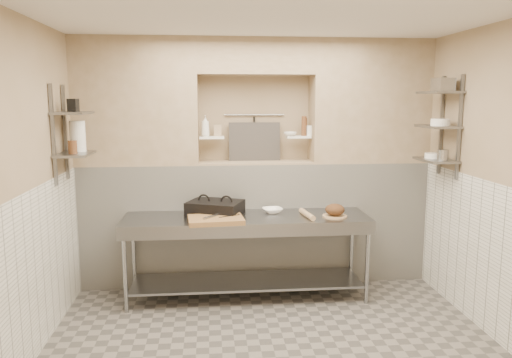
{
  "coord_description": "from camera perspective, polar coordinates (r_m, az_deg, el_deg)",
  "views": [
    {
      "loc": [
        -0.53,
        -3.95,
        2.13
      ],
      "look_at": [
        -0.07,
        0.9,
        1.35
      ],
      "focal_mm": 35.0,
      "sensor_mm": 36.0,
      "label": 1
    }
  ],
  "objects": [
    {
      "name": "shelf_rail_left_b",
      "position": [
        5.03,
        -22.16,
        4.66
      ],
      "size": [
        0.03,
        0.03,
        0.95
      ],
      "primitive_type": "cube",
      "color": "slate",
      "rests_on": "wall_left"
    },
    {
      "name": "jar_alcove",
      "position": [
        5.76,
        -4.42,
        5.56
      ],
      "size": [
        0.09,
        0.09,
        0.13
      ],
      "primitive_type": "cube",
      "color": "tan",
      "rests_on": "alcove_shelf_left"
    },
    {
      "name": "wall_left",
      "position": [
        4.3,
        -26.02,
        -1.63
      ],
      "size": [
        0.1,
        3.9,
        2.8
      ],
      "primitive_type": "cube",
      "color": "tan",
      "rests_on": "ground"
    },
    {
      "name": "condiment_c",
      "position": [
        5.81,
        6.15,
        5.51
      ],
      "size": [
        0.07,
        0.07,
        0.12
      ],
      "primitive_type": "cylinder",
      "color": "white",
      "rests_on": "alcove_shelf_right"
    },
    {
      "name": "floor",
      "position": [
        4.55,
        2.09,
        -19.58
      ],
      "size": [
        4.0,
        3.9,
        0.1
      ],
      "primitive_type": "cube",
      "color": "slate",
      "rests_on": "ground"
    },
    {
      "name": "backwall_lower",
      "position": [
        5.9,
        -0.07,
        -4.92
      ],
      "size": [
        4.0,
        0.4,
        1.4
      ],
      "primitive_type": "cube",
      "color": "white",
      "rests_on": "floor"
    },
    {
      "name": "bread_loaf",
      "position": [
        5.35,
        9.01,
        -3.48
      ],
      "size": [
        0.21,
        0.21,
        0.12
      ],
      "primitive_type": "ellipsoid",
      "color": "#4C2D19",
      "rests_on": "bread_board"
    },
    {
      "name": "condiment_a",
      "position": [
        5.83,
        5.59,
        5.95
      ],
      "size": [
        0.06,
        0.06,
        0.2
      ],
      "primitive_type": "cylinder",
      "color": "brown",
      "rests_on": "alcove_shelf_right"
    },
    {
      "name": "mixing_bowl",
      "position": [
        5.47,
        1.9,
        -3.61
      ],
      "size": [
        0.25,
        0.25,
        0.05
      ],
      "primitive_type": "imported",
      "rotation": [
        0.0,
        0.0,
        0.19
      ],
      "color": "white",
      "rests_on": "prep_table"
    },
    {
      "name": "wainscot_right",
      "position": [
        4.9,
        26.2,
        -8.85
      ],
      "size": [
        0.02,
        3.9,
        1.4
      ],
      "primitive_type": "cube",
      "color": "white",
      "rests_on": "floor"
    },
    {
      "name": "jar_left",
      "position": [
        5.12,
        -20.22,
        3.46
      ],
      "size": [
        0.09,
        0.09,
        0.13
      ],
      "primitive_type": "cylinder",
      "color": "brown",
      "rests_on": "wall_shelf_left_lower"
    },
    {
      "name": "knife_blade",
      "position": [
        5.12,
        -3.02,
        -4.26
      ],
      "size": [
        0.23,
        0.14,
        0.01
      ],
      "primitive_type": "cube",
      "rotation": [
        0.0,
        0.0,
        0.46
      ],
      "color": "gray",
      "rests_on": "cutting_board"
    },
    {
      "name": "basket_right",
      "position": [
        5.48,
        20.59,
        10.07
      ],
      "size": [
        0.18,
        0.21,
        0.13
      ],
      "primitive_type": "cube",
      "rotation": [
        0.0,
        0.0,
        0.07
      ],
      "color": "gray",
      "rests_on": "wall_shelf_right_upper"
    },
    {
      "name": "alcove_shelf_right",
      "position": [
        5.81,
        4.86,
        4.82
      ],
      "size": [
        0.28,
        0.16,
        0.02
      ],
      "primitive_type": "cube",
      "color": "white",
      "rests_on": "backwall_lower"
    },
    {
      "name": "canister_right",
      "position": [
        5.43,
        20.55,
        2.58
      ],
      "size": [
        0.11,
        0.11,
        0.11
      ],
      "primitive_type": "cylinder",
      "color": "gray",
      "rests_on": "wall_shelf_right_lower"
    },
    {
      "name": "utensil_rail",
      "position": [
        5.9,
        -0.23,
        7.35
      ],
      "size": [
        0.7,
        0.02,
        0.02
      ],
      "primitive_type": "cylinder",
      "rotation": [
        0.0,
        1.57,
        0.0
      ],
      "color": "gray",
      "rests_on": "wall_back"
    },
    {
      "name": "shelf_rail_left_a",
      "position": [
        5.41,
        -20.95,
        5.0
      ],
      "size": [
        0.03,
        0.03,
        0.95
      ],
      "primitive_type": "cube",
      "color": "slate",
      "rests_on": "wall_left"
    },
    {
      "name": "cutting_board",
      "position": [
        5.08,
        -4.62,
        -4.66
      ],
      "size": [
        0.58,
        0.43,
        0.05
      ],
      "primitive_type": "cube",
      "rotation": [
        0.0,
        0.0,
        0.08
      ],
      "color": "olive",
      "rests_on": "prep_table"
    },
    {
      "name": "box_left_upper",
      "position": [
        5.2,
        -20.17,
        7.93
      ],
      "size": [
        0.1,
        0.1,
        0.12
      ],
      "primitive_type": "cube",
      "rotation": [
        0.0,
        0.0,
        -0.18
      ],
      "color": "black",
      "rests_on": "wall_shelf_left_upper"
    },
    {
      "name": "alcove_shelf_left",
      "position": [
        5.72,
        -5.08,
        4.75
      ],
      "size": [
        0.28,
        0.16,
        0.02
      ],
      "primitive_type": "cube",
      "color": "white",
      "rests_on": "backwall_lower"
    },
    {
      "name": "bowl_right_mid",
      "position": [
        5.49,
        20.31,
        6.11
      ],
      "size": [
        0.19,
        0.19,
        0.07
      ],
      "primitive_type": "cylinder",
      "color": "white",
      "rests_on": "wall_shelf_right_mid"
    },
    {
      "name": "bread_board",
      "position": [
        5.36,
        8.99,
        -4.2
      ],
      "size": [
        0.26,
        0.26,
        0.02
      ],
      "primitive_type": "cylinder",
      "color": "tan",
      "rests_on": "prep_table"
    },
    {
      "name": "wall_shelf_right_lower",
      "position": [
        5.57,
        19.85,
        2.06
      ],
      "size": [
        0.3,
        0.5,
        0.02
      ],
      "primitive_type": "cube",
      "color": "slate",
      "rests_on": "wall_right"
    },
    {
      "name": "backwall_pillar_right",
      "position": [
        5.99,
        12.79,
        8.59
      ],
      "size": [
        1.35,
        0.4,
        1.4
      ],
      "primitive_type": "cube",
      "color": "tan",
      "rests_on": "backwall_lower"
    },
    {
      "name": "splash_panel",
      "position": [
        5.85,
        -0.16,
        4.29
      ],
      "size": [
        0.6,
        0.08,
        0.45
      ],
      "primitive_type": "cube",
      "rotation": [
        -0.14,
        0.0,
        0.0
      ],
      "color": "#383330",
      "rests_on": "alcove_sill"
    },
    {
      "name": "hanging_steel",
      "position": [
        5.89,
        -0.21,
        5.69
      ],
      "size": [
        0.02,
        0.02,
        0.3
      ],
      "primitive_type": "cylinder",
      "color": "black",
      "rests_on": "utensil_rail"
    },
    {
      "name": "condiment_b",
      "position": [
        5.8,
        5.49,
        6.05
      ],
      "size": [
        0.06,
        0.06,
        0.23
      ],
      "primitive_type": "cylinder",
      "color": "brown",
      "rests_on": "alcove_shelf_right"
    },
    {
      "name": "backwall_header",
      "position": [
        5.74,
        -0.07,
        13.79
      ],
      "size": [
        1.3,
        0.4,
        0.4
      ],
      "primitive_type": "cube",
      "color": "tan",
      "rests_on": "backwall_lower"
    },
    {
      "name": "wall_back",
      "position": [
        6.02,
        -0.29,
        2.14
      ],
      "size": [
        4.0,
        0.1,
        2.8
      ],
      "primitive_type": "cube",
      "color": "tan",
      "rests_on": "ground"
    },
    {
      "name": "panini_press",
      "position": [
        5.38,
        -4.68,
        -3.32
      ],
      "size": [
        0.66,
        0.58,
        0.15
      ],
      "rotation": [
        0.0,
        0.0,
        -0.39
      ],
      "color": "black",
      "rests_on": "prep_table"
    },
    {
      "name": "prep_table",
      "position": [
        5.36,
        -1.06,
        -7.02
      ],
      "size": [
        2.6,
        0.7,
        0.9
      ],
      "color": "gray",
      "rests_on": "floor"
    },
    {
      "name": "wall_front",
      "position": [
        2.15,
        9.35,
        -10.94
      ],
      "size": [
        4.0,
        0.1,
        2.8
      ],
      "primitive_type": "cube",
      "color": "tan",
      "rests_on": "ground"
    },
    {
      "name": "tongs",
      "position": [
        5.09,
        -4.95,
        -4.25
      ],
      "size": [
        0.2,
        0.23,
        0.03
      ],
      "primitive_type": "cylinder",
      "rotation": [
        1.57,
        0.0,
        -0.72
      ],
      "color": "gray",
      "rests_on": "cutting_board"
    },
    {
      "name": "wall_shelf_right_mid",
      "position": [
        5.54,
        20.05,
        5.65
      ],
      "size": [
        0.3,
        0.5,
        0.02
      ],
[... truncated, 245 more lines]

